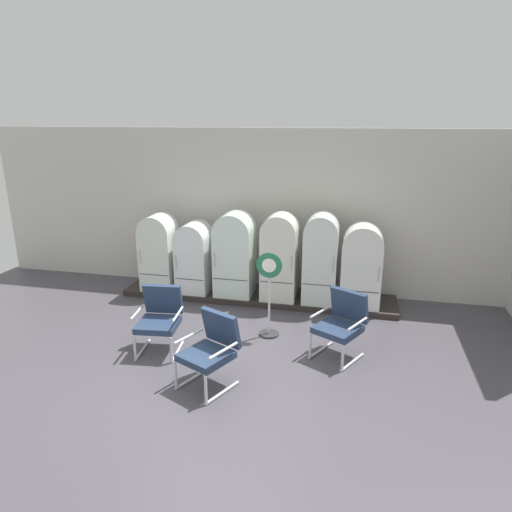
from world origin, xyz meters
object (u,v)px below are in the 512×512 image
at_px(refrigerator_5, 362,263).
at_px(sign_stand, 269,298).
at_px(refrigerator_1, 194,255).
at_px(refrigerator_4, 321,255).
at_px(armchair_center, 211,347).
at_px(refrigerator_2, 235,252).
at_px(refrigerator_3, 280,254).
at_px(armchair_left, 160,316).
at_px(refrigerator_0, 159,250).
at_px(armchair_right, 342,321).

xyz_separation_m(refrigerator_5, sign_stand, (-1.42, -1.36, -0.25)).
relative_size(refrigerator_1, refrigerator_4, 0.83).
distance_m(refrigerator_1, armchair_center, 3.22).
relative_size(refrigerator_2, refrigerator_5, 1.07).
bearing_deg(sign_stand, refrigerator_4, 63.97).
distance_m(refrigerator_3, armchair_left, 2.64).
height_order(refrigerator_2, sign_stand, refrigerator_2).
xyz_separation_m(refrigerator_3, sign_stand, (0.07, -1.37, -0.33)).
distance_m(refrigerator_5, sign_stand, 1.98).
distance_m(refrigerator_0, refrigerator_2, 1.54).
bearing_deg(armchair_center, refrigerator_0, 124.88).
bearing_deg(refrigerator_5, armchair_right, -98.39).
bearing_deg(sign_stand, armchair_right, -18.51).
relative_size(armchair_center, sign_stand, 0.70).
bearing_deg(refrigerator_4, refrigerator_5, -2.91).
xyz_separation_m(refrigerator_1, armchair_left, (0.25, -2.19, -0.29)).
xyz_separation_m(armchair_right, sign_stand, (-1.16, 0.39, 0.10)).
height_order(refrigerator_3, sign_stand, refrigerator_3).
bearing_deg(armchair_right, refrigerator_4, 104.87).
distance_m(armchair_center, sign_stand, 1.61).
relative_size(refrigerator_1, refrigerator_5, 0.91).
height_order(refrigerator_3, armchair_left, refrigerator_3).
distance_m(refrigerator_3, armchair_right, 2.19).
distance_m(refrigerator_3, armchair_center, 2.96).
relative_size(refrigerator_2, refrigerator_3, 0.99).
relative_size(refrigerator_3, armchair_left, 1.65).
bearing_deg(refrigerator_2, armchair_left, -104.56).
xyz_separation_m(armchair_left, armchair_right, (2.67, 0.42, 0.00)).
bearing_deg(refrigerator_1, refrigerator_3, -0.87).
bearing_deg(refrigerator_4, armchair_left, -134.88).
height_order(refrigerator_1, armchair_center, refrigerator_1).
distance_m(refrigerator_1, sign_stand, 2.25).
relative_size(refrigerator_4, armchair_left, 1.67).
xyz_separation_m(refrigerator_2, refrigerator_4, (1.63, 0.01, 0.03)).
distance_m(refrigerator_2, armchair_left, 2.30).
height_order(refrigerator_3, armchair_center, refrigerator_3).
height_order(refrigerator_0, refrigerator_1, refrigerator_0).
relative_size(refrigerator_3, armchair_center, 1.65).
bearing_deg(refrigerator_5, refrigerator_4, 177.09).
height_order(refrigerator_4, refrigerator_5, refrigerator_4).
bearing_deg(armchair_left, armchair_right, 8.83).
distance_m(refrigerator_0, refrigerator_1, 0.73).
relative_size(refrigerator_4, armchair_center, 1.67).
distance_m(armchair_right, armchair_center, 1.99).
bearing_deg(refrigerator_2, refrigerator_4, 0.46).
bearing_deg(armchair_center, refrigerator_1, 113.82).
relative_size(refrigerator_1, refrigerator_2, 0.85).
height_order(refrigerator_0, armchair_left, refrigerator_0).
relative_size(refrigerator_5, armchair_right, 1.52).
bearing_deg(armchair_left, armchair_center, -35.13).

